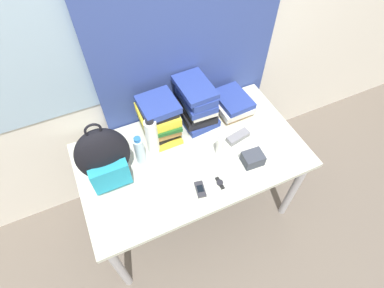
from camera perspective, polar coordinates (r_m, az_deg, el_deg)
The scene contains 15 objects.
ground_plane at distance 2.29m, azimuth 4.23°, elevation -19.58°, with size 12.00×12.00×0.00m, color #665B51.
wall_back at distance 1.74m, azimuth -6.98°, elevation 20.36°, with size 6.00×0.06×2.50m.
curtain_blue at distance 1.75m, azimuth -0.64°, elevation 20.87°, with size 1.14×0.04×2.50m.
desk at distance 1.86m, azimuth -0.00°, elevation -3.32°, with size 1.35×0.77×0.71m.
backpack at distance 1.63m, azimuth -16.45°, elevation -2.38°, with size 0.29×0.21×0.43m.
book_stack_left at distance 1.80m, azimuth -6.26°, elevation 5.03°, with size 0.23×0.29×0.28m.
book_stack_center at distance 1.86m, azimuth 0.90°, elevation 7.63°, with size 0.23×0.29×0.31m.
book_stack_right at distance 2.01m, azimuth 7.65°, elevation 7.71°, with size 0.22×0.26×0.11m.
water_bottle at distance 1.72m, azimuth -9.94°, elevation -1.19°, with size 0.06×0.06×0.21m.
sports_bottle at distance 1.72m, azimuth -7.63°, elevation 1.39°, with size 0.07×0.07×0.28m.
sunscreen_bottle at distance 1.75m, azimuth 5.35°, elevation -0.30°, with size 0.05×0.05×0.16m.
cell_phone at distance 1.66m, azimuth 1.57°, elevation -8.62°, with size 0.07×0.10×0.02m.
sunglasses_case at distance 1.88m, azimuth 8.76°, elevation 1.37°, with size 0.16×0.08×0.04m.
camera_pouch at distance 1.77m, azimuth 11.50°, elevation -2.74°, with size 0.12×0.10×0.07m.
wristwatch at distance 1.69m, azimuth 5.33°, elevation -7.37°, with size 0.04×0.08×0.01m.
Camera 1 is at (-0.43, -0.56, 2.17)m, focal length 28.00 mm.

